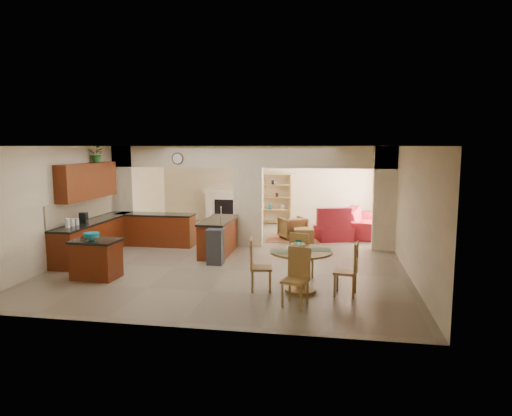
% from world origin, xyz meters
% --- Properties ---
extents(floor, '(10.00, 10.00, 0.00)m').
position_xyz_m(floor, '(0.00, 0.00, 0.00)').
color(floor, '#766952').
rests_on(floor, ground).
extents(ceiling, '(10.00, 10.00, 0.00)m').
position_xyz_m(ceiling, '(0.00, 0.00, 2.80)').
color(ceiling, white).
rests_on(ceiling, wall_back).
extents(wall_back, '(8.00, 0.00, 8.00)m').
position_xyz_m(wall_back, '(0.00, 5.00, 1.40)').
color(wall_back, beige).
rests_on(wall_back, floor).
extents(wall_front, '(8.00, 0.00, 8.00)m').
position_xyz_m(wall_front, '(0.00, -5.00, 1.40)').
color(wall_front, beige).
rests_on(wall_front, floor).
extents(wall_left, '(0.00, 10.00, 10.00)m').
position_xyz_m(wall_left, '(-4.00, 0.00, 1.40)').
color(wall_left, beige).
rests_on(wall_left, floor).
extents(wall_right, '(0.00, 10.00, 10.00)m').
position_xyz_m(wall_right, '(4.00, 0.00, 1.40)').
color(wall_right, beige).
rests_on(wall_right, floor).
extents(partition_left_pier, '(0.60, 0.25, 2.80)m').
position_xyz_m(partition_left_pier, '(-3.70, 1.00, 1.40)').
color(partition_left_pier, beige).
rests_on(partition_left_pier, floor).
extents(partition_center_pier, '(0.80, 0.25, 2.20)m').
position_xyz_m(partition_center_pier, '(0.00, 1.00, 1.10)').
color(partition_center_pier, beige).
rests_on(partition_center_pier, floor).
extents(partition_right_pier, '(0.60, 0.25, 2.80)m').
position_xyz_m(partition_right_pier, '(3.70, 1.00, 1.40)').
color(partition_right_pier, beige).
rests_on(partition_right_pier, floor).
extents(partition_header, '(8.00, 0.25, 0.60)m').
position_xyz_m(partition_header, '(0.00, 1.00, 2.50)').
color(partition_header, beige).
rests_on(partition_header, partition_center_pier).
extents(kitchen_counter, '(2.52, 3.29, 1.48)m').
position_xyz_m(kitchen_counter, '(-3.26, -0.25, 0.46)').
color(kitchen_counter, '#491308').
rests_on(kitchen_counter, floor).
extents(upper_cabinets, '(0.35, 2.40, 0.90)m').
position_xyz_m(upper_cabinets, '(-3.82, -0.80, 1.92)').
color(upper_cabinets, '#491308').
rests_on(upper_cabinets, wall_left).
extents(peninsula, '(0.70, 1.85, 0.91)m').
position_xyz_m(peninsula, '(-0.60, -0.11, 0.46)').
color(peninsula, '#491308').
rests_on(peninsula, floor).
extents(wall_clock, '(0.34, 0.03, 0.34)m').
position_xyz_m(wall_clock, '(-2.00, 0.85, 2.45)').
color(wall_clock, '#50281A').
rests_on(wall_clock, partition_header).
extents(rug, '(1.60, 1.30, 0.01)m').
position_xyz_m(rug, '(1.20, 2.10, 0.01)').
color(rug, '#9C5838').
rests_on(rug, floor).
extents(fireplace, '(1.60, 0.35, 1.20)m').
position_xyz_m(fireplace, '(-1.60, 4.83, 0.61)').
color(fireplace, silver).
rests_on(fireplace, floor).
extents(shelving_unit, '(1.00, 0.32, 1.80)m').
position_xyz_m(shelving_unit, '(0.35, 4.82, 0.90)').
color(shelving_unit, olive).
rests_on(shelving_unit, floor).
extents(window_a, '(0.02, 0.90, 1.90)m').
position_xyz_m(window_a, '(3.97, 2.30, 1.20)').
color(window_a, white).
rests_on(window_a, wall_right).
extents(window_b, '(0.02, 0.90, 1.90)m').
position_xyz_m(window_b, '(3.97, 4.00, 1.20)').
color(window_b, white).
rests_on(window_b, wall_right).
extents(glazed_door, '(0.02, 0.70, 2.10)m').
position_xyz_m(glazed_door, '(3.97, 3.15, 1.05)').
color(glazed_door, white).
rests_on(glazed_door, wall_right).
extents(drape_a_left, '(0.10, 0.28, 2.30)m').
position_xyz_m(drape_a_left, '(3.93, 1.70, 1.20)').
color(drape_a_left, '#3C1F18').
rests_on(drape_a_left, wall_right).
extents(drape_a_right, '(0.10, 0.28, 2.30)m').
position_xyz_m(drape_a_right, '(3.93, 2.90, 1.20)').
color(drape_a_right, '#3C1F18').
rests_on(drape_a_right, wall_right).
extents(drape_b_left, '(0.10, 0.28, 2.30)m').
position_xyz_m(drape_b_left, '(3.93, 3.40, 1.20)').
color(drape_b_left, '#3C1F18').
rests_on(drape_b_left, wall_right).
extents(drape_b_right, '(0.10, 0.28, 2.30)m').
position_xyz_m(drape_b_right, '(3.93, 4.60, 1.20)').
color(drape_b_right, '#3C1F18').
rests_on(drape_b_right, wall_right).
extents(ceiling_fan, '(1.00, 1.00, 0.10)m').
position_xyz_m(ceiling_fan, '(1.50, 3.00, 2.56)').
color(ceiling_fan, white).
rests_on(ceiling_fan, ceiling).
extents(kitchen_island, '(0.99, 0.73, 0.83)m').
position_xyz_m(kitchen_island, '(-2.61, -2.73, 0.42)').
color(kitchen_island, '#491308').
rests_on(kitchen_island, floor).
extents(teal_bowl, '(0.33, 0.33, 0.16)m').
position_xyz_m(teal_bowl, '(-2.68, -2.75, 0.91)').
color(teal_bowl, '#137884').
rests_on(teal_bowl, kitchen_island).
extents(trash_can, '(0.37, 0.32, 0.78)m').
position_xyz_m(trash_can, '(-0.40, -1.19, 0.39)').
color(trash_can, '#2C2C2E').
rests_on(trash_can, floor).
extents(dining_table, '(1.20, 1.20, 0.81)m').
position_xyz_m(dining_table, '(1.75, -2.93, 0.53)').
color(dining_table, olive).
rests_on(dining_table, floor).
extents(fruit_bowl, '(0.27, 0.27, 0.15)m').
position_xyz_m(fruit_bowl, '(1.69, -2.92, 0.89)').
color(fruit_bowl, '#68C029').
rests_on(fruit_bowl, dining_table).
extents(sofa, '(2.82, 1.46, 0.79)m').
position_xyz_m(sofa, '(3.30, 3.35, 0.39)').
color(sofa, maroon).
rests_on(sofa, floor).
extents(chaise, '(1.22, 1.11, 0.40)m').
position_xyz_m(chaise, '(2.38, 2.17, 0.20)').
color(chaise, maroon).
rests_on(chaise, floor).
extents(armchair, '(0.99, 0.99, 0.67)m').
position_xyz_m(armchair, '(1.15, 2.14, 0.33)').
color(armchair, maroon).
rests_on(armchair, floor).
extents(ottoman, '(0.62, 0.62, 0.41)m').
position_xyz_m(ottoman, '(1.52, 1.68, 0.20)').
color(ottoman, maroon).
rests_on(ottoman, floor).
extents(plant, '(0.43, 0.38, 0.45)m').
position_xyz_m(plant, '(-3.82, -0.28, 2.59)').
color(plant, '#1A5216').
rests_on(plant, upper_cabinets).
extents(chair_north, '(0.53, 0.53, 1.02)m').
position_xyz_m(chair_north, '(1.70, -2.18, 0.55)').
color(chair_north, olive).
rests_on(chair_north, floor).
extents(chair_east, '(0.48, 0.48, 1.02)m').
position_xyz_m(chair_east, '(2.68, -3.00, 0.55)').
color(chair_east, olive).
rests_on(chair_east, floor).
extents(chair_south, '(0.52, 0.52, 1.02)m').
position_xyz_m(chair_south, '(1.73, -3.65, 0.55)').
color(chair_south, olive).
rests_on(chair_south, floor).
extents(chair_west, '(0.48, 0.48, 1.02)m').
position_xyz_m(chair_west, '(0.90, -2.98, 0.55)').
color(chair_west, olive).
rests_on(chair_west, floor).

